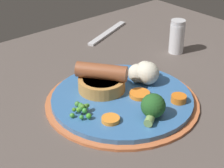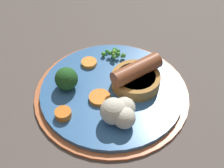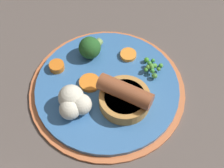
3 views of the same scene
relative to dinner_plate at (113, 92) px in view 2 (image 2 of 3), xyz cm
name	(u,v)px [view 2 (image 2 of 3)]	position (x,y,z in cm)	size (l,w,h in cm)	color
dining_table	(119,91)	(2.38, -1.10, -2.07)	(110.00, 80.00, 3.00)	#564C47
dinner_plate	(113,92)	(0.00, 0.00, 0.00)	(28.58, 28.58, 1.40)	#CC6B3D
sausage_pudding	(137,77)	(1.26, -4.41, 2.86)	(8.95, 9.52, 5.34)	#BC8442
pea_pile	(115,53)	(9.15, -0.30, 1.81)	(4.05, 4.98, 1.85)	green
broccoli_floret_near	(67,79)	(0.52, 8.28, 2.86)	(5.49, 4.51, 4.22)	#235623
cauliflower_floret	(120,112)	(-7.06, -1.44, 2.88)	(5.78, 5.91, 4.50)	beige
carrot_slice_0	(90,63)	(6.79, 4.69, 1.20)	(3.10, 3.10, 0.74)	orange
carrot_slice_1	(101,98)	(-2.53, 2.06, 1.22)	(3.83, 3.83, 0.78)	orange
carrot_slice_2	(64,114)	(-6.54, 8.00, 1.46)	(2.81, 2.81, 1.26)	orange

